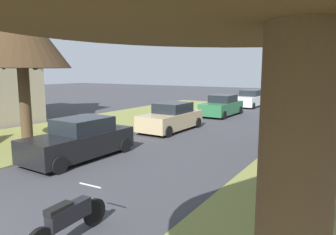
% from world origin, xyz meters
% --- Properties ---
extents(stop_sign_far, '(0.81, 0.45, 2.95)m').
position_xyz_m(stop_sign_far, '(4.44, 9.96, 2.18)').
color(stop_sign_far, '#9EA0A5').
rests_on(stop_sign_far, grass_verge_right).
extents(street_tree_right_mid_b, '(4.41, 4.41, 6.45)m').
position_xyz_m(street_tree_right_mid_b, '(5.79, 12.44, 5.14)').
color(street_tree_right_mid_b, brown).
rests_on(street_tree_right_mid_b, grass_verge_right).
extents(street_tree_left_mid_a, '(4.22, 4.22, 6.44)m').
position_xyz_m(street_tree_left_mid_a, '(-6.08, 7.47, 4.94)').
color(street_tree_left_mid_a, '#463522').
rests_on(street_tree_left_mid_a, grass_verge_left).
extents(parked_sedan_black, '(1.99, 4.42, 1.57)m').
position_xyz_m(parked_sedan_black, '(-2.34, 7.25, 0.72)').
color(parked_sedan_black, black).
rests_on(parked_sedan_black, ground).
extents(parked_sedan_tan, '(1.99, 4.42, 1.57)m').
position_xyz_m(parked_sedan_tan, '(-2.31, 13.99, 0.72)').
color(parked_sedan_tan, tan).
rests_on(parked_sedan_tan, ground).
extents(parked_sedan_green, '(1.99, 4.42, 1.57)m').
position_xyz_m(parked_sedan_green, '(-2.11, 21.05, 0.72)').
color(parked_sedan_green, '#28663D').
rests_on(parked_sedan_green, ground).
extents(parked_sedan_white, '(1.99, 4.42, 1.57)m').
position_xyz_m(parked_sedan_white, '(-2.14, 28.01, 0.72)').
color(parked_sedan_white, white).
rests_on(parked_sedan_white, ground).
extents(parked_motorcycle, '(0.60, 2.05, 0.97)m').
position_xyz_m(parked_motorcycle, '(2.07, 2.95, 0.48)').
color(parked_motorcycle, black).
rests_on(parked_motorcycle, ground).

